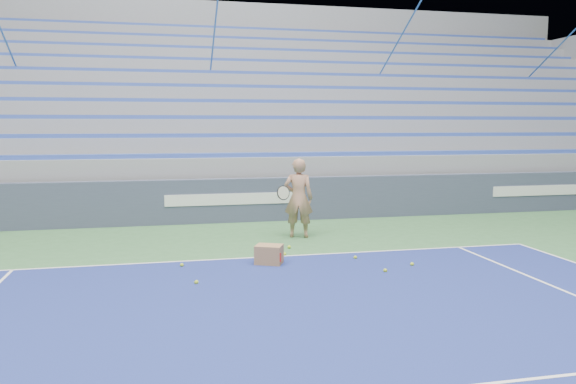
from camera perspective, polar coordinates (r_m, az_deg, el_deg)
The scene contains 11 objects.
sponsor_barrier at distance 14.19m, azimuth -5.96°, elevation -0.85°, with size 30.00×0.32×1.10m.
bleachers at distance 19.76m, azimuth -7.93°, elevation 6.52°, with size 31.00×9.15×7.30m.
tennis_player at distance 12.15m, azimuth 1.06°, elevation -0.61°, with size 0.97×0.91×1.72m.
ball_box at distance 9.90m, azimuth -1.94°, elevation -6.38°, with size 0.56×0.51×0.34m.
tennis_ball_0 at distance 10.36m, azimuth 6.85°, elevation -6.62°, with size 0.07×0.07×0.07m, color #B2CE2A.
tennis_ball_1 at distance 8.83m, azimuth -9.30°, elevation -9.03°, with size 0.07×0.07×0.07m, color #B2CE2A.
tennis_ball_2 at distance 11.15m, azimuth 0.11°, elevation -5.60°, with size 0.07×0.07×0.07m, color #B2CE2A.
tennis_ball_3 at distance 10.56m, azimuth -0.35°, elevation -6.32°, with size 0.07×0.07×0.07m, color #B2CE2A.
tennis_ball_4 at distance 10.03m, azimuth 12.49°, elevation -7.18°, with size 0.07×0.07×0.07m, color #B2CE2A.
tennis_ball_5 at distance 9.92m, azimuth -10.73°, elevation -7.30°, with size 0.07×0.07×0.07m, color #B2CE2A.
tennis_ball_6 at distance 9.53m, azimuth 9.85°, elevation -7.87°, with size 0.07×0.07×0.07m, color #B2CE2A.
Camera 1 is at (-1.57, 1.91, 2.43)m, focal length 35.00 mm.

